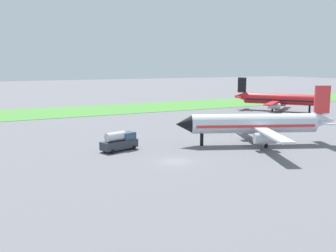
% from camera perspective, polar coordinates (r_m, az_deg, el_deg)
% --- Properties ---
extents(ground_plane, '(600.00, 600.00, 0.00)m').
position_cam_1_polar(ground_plane, '(59.96, 1.07, -5.14)').
color(ground_plane, slate).
extents(grass_taxiway_strip, '(360.00, 28.00, 0.08)m').
position_cam_1_polar(grass_taxiway_strip, '(125.06, -14.32, 2.04)').
color(grass_taxiway_strip, '#478438').
rests_on(grass_taxiway_strip, ground_plane).
extents(airplane_parked_jet_far, '(24.46, 24.73, 10.20)m').
position_cam_1_polar(airplane_parked_jet_far, '(127.31, 15.56, 3.75)').
color(airplane_parked_jet_far, red).
rests_on(airplane_parked_jet_far, ground_plane).
extents(airplane_midfield_jet, '(28.60, 28.77, 10.72)m').
position_cam_1_polar(airplane_midfield_jet, '(73.23, 12.72, 0.32)').
color(airplane_midfield_jet, silver).
rests_on(airplane_midfield_jet, ground_plane).
extents(fuel_truck_near_gate, '(6.92, 4.25, 3.29)m').
position_cam_1_polar(fuel_truck_near_gate, '(67.60, -7.02, -2.20)').
color(fuel_truck_near_gate, '#2D333D').
rests_on(fuel_truck_near_gate, ground_plane).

